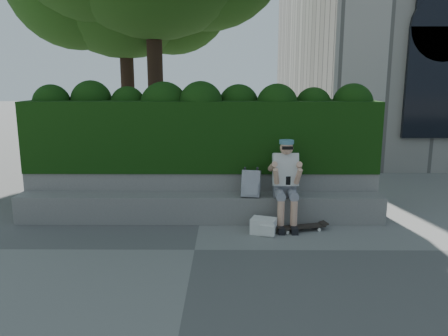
{
  "coord_description": "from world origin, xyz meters",
  "views": [
    {
      "loc": [
        0.45,
        -5.67,
        2.32
      ],
      "look_at": [
        0.4,
        1.0,
        0.95
      ],
      "focal_mm": 35.0,
      "sensor_mm": 36.0,
      "label": 1
    }
  ],
  "objects_px": {
    "person": "(286,179)",
    "skateboard": "(301,227)",
    "backpack_ground": "(264,226)",
    "backpack_plaid": "(251,184)"
  },
  "relations": [
    {
      "from": "person",
      "to": "skateboard",
      "type": "bearing_deg",
      "value": -52.13
    },
    {
      "from": "person",
      "to": "backpack_ground",
      "type": "relative_size",
      "value": 3.76
    },
    {
      "from": "skateboard",
      "to": "backpack_ground",
      "type": "height_order",
      "value": "backpack_ground"
    },
    {
      "from": "person",
      "to": "backpack_ground",
      "type": "height_order",
      "value": "person"
    },
    {
      "from": "backpack_ground",
      "to": "person",
      "type": "bearing_deg",
      "value": 66.07
    },
    {
      "from": "skateboard",
      "to": "backpack_ground",
      "type": "distance_m",
      "value": 0.61
    },
    {
      "from": "skateboard",
      "to": "backpack_plaid",
      "type": "xyz_separation_m",
      "value": [
        -0.77,
        0.37,
        0.6
      ]
    },
    {
      "from": "backpack_ground",
      "to": "backpack_plaid",
      "type": "bearing_deg",
      "value": 127.72
    },
    {
      "from": "person",
      "to": "skateboard",
      "type": "xyz_separation_m",
      "value": [
        0.23,
        -0.29,
        -0.69
      ]
    },
    {
      "from": "skateboard",
      "to": "backpack_plaid",
      "type": "distance_m",
      "value": 1.04
    }
  ]
}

